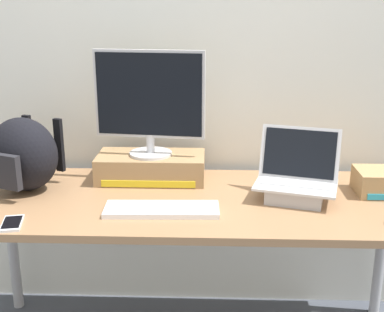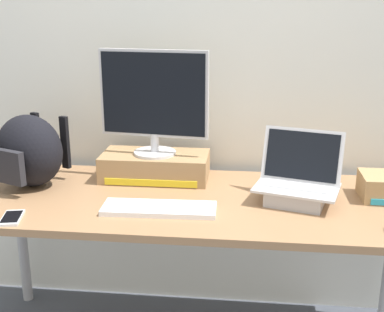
{
  "view_description": "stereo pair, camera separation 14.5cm",
  "coord_description": "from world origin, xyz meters",
  "views": [
    {
      "loc": [
        0.07,
        -1.95,
        1.51
      ],
      "look_at": [
        0.0,
        0.0,
        0.91
      ],
      "focal_mm": 47.73,
      "sensor_mm": 36.0,
      "label": 1
    },
    {
      "loc": [
        0.22,
        -1.93,
        1.51
      ],
      "look_at": [
        0.0,
        0.0,
        0.91
      ],
      "focal_mm": 47.73,
      "sensor_mm": 36.0,
      "label": 2
    }
  ],
  "objects": [
    {
      "name": "back_wall",
      "position": [
        0.0,
        0.46,
        1.3
      ],
      "size": [
        7.0,
        0.1,
        2.6
      ],
      "primitive_type": "cube",
      "color": "silver",
      "rests_on": "ground"
    },
    {
      "name": "desk",
      "position": [
        0.0,
        0.0,
        0.66
      ],
      "size": [
        1.93,
        0.73,
        0.73
      ],
      "color": "#99704C",
      "rests_on": "ground"
    },
    {
      "name": "toner_box_yellow",
      "position": [
        -0.19,
        0.22,
        0.79
      ],
      "size": [
        0.48,
        0.24,
        0.12
      ],
      "color": "#9E7A51",
      "rests_on": "desk"
    },
    {
      "name": "desktop_monitor",
      "position": [
        -0.19,
        0.22,
        1.09
      ],
      "size": [
        0.48,
        0.19,
        0.46
      ],
      "rotation": [
        0.0,
        0.0,
        -0.12
      ],
      "color": "silver",
      "rests_on": "toner_box_yellow"
    },
    {
      "name": "open_laptop",
      "position": [
        0.42,
        0.01,
        0.79
      ],
      "size": [
        0.37,
        0.3,
        0.28
      ],
      "rotation": [
        0.0,
        0.0,
        -0.27
      ],
      "color": "#ADADB2",
      "rests_on": "desk"
    },
    {
      "name": "external_keyboard",
      "position": [
        -0.11,
        -0.15,
        0.74
      ],
      "size": [
        0.44,
        0.16,
        0.02
      ],
      "rotation": [
        0.0,
        0.0,
        0.03
      ],
      "color": "white",
      "rests_on": "desk"
    },
    {
      "name": "messenger_backpack",
      "position": [
        -0.71,
        0.07,
        0.89
      ],
      "size": [
        0.37,
        0.34,
        0.31
      ],
      "rotation": [
        0.0,
        0.0,
        -0.38
      ],
      "color": "black",
      "rests_on": "desk"
    },
    {
      "name": "cell_phone",
      "position": [
        -0.64,
        -0.28,
        0.74
      ],
      "size": [
        0.1,
        0.15,
        0.01
      ],
      "rotation": [
        0.0,
        0.0,
        0.21
      ],
      "color": "silver",
      "rests_on": "desk"
    }
  ]
}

